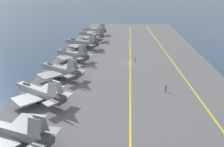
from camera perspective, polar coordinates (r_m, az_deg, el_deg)
ground_plane at (r=83.52m, az=4.38°, el=2.24°), size 2000.00×2000.00×0.00m
carrier_deck at (r=83.45m, az=4.39°, el=2.37°), size 183.25×55.44×0.40m
deck_stripe_foul_line at (r=84.90m, az=14.74°, el=2.20°), size 164.75×8.50×0.01m
deck_stripe_centerline at (r=83.39m, az=4.39°, el=2.50°), size 164.93×0.36×0.01m
parked_jet_second at (r=43.82m, az=-22.92°, el=-12.66°), size 14.04×16.57×6.61m
parked_jet_third at (r=57.41m, az=-17.25°, el=-4.20°), size 13.17×16.42×6.25m
parked_jet_fourth at (r=71.05m, az=-12.52°, el=0.97°), size 13.91×15.70×6.32m
parked_jet_fifth at (r=87.40m, az=-9.65°, el=4.64°), size 12.77×15.69×6.32m
parked_jet_sixth at (r=104.32m, az=-7.41°, el=7.42°), size 14.35×17.41×6.46m
parked_jet_seventh at (r=119.85m, az=-5.11°, el=9.26°), size 12.59×15.24×6.37m
parked_jet_eighth at (r=135.05m, az=-4.36°, el=10.39°), size 12.15×15.77×6.18m
crew_red_vest at (r=62.02m, az=12.79°, el=-3.41°), size 0.46×0.42×1.79m
crew_brown_vest at (r=84.51m, az=5.63°, el=3.40°), size 0.42×0.33×1.80m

